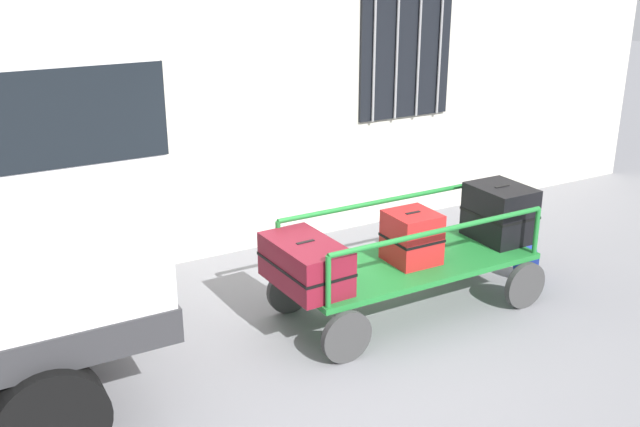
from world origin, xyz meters
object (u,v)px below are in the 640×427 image
object	(u,v)px
suitcase_midleft_bottom	(412,237)
suitcase_center_bottom	(500,213)
backpack	(525,258)
suitcase_left_bottom	(305,264)
luggage_cart	(409,270)

from	to	relation	value
suitcase_midleft_bottom	suitcase_center_bottom	xyz separation A→B (m)	(1.04, 0.03, 0.03)
backpack	suitcase_left_bottom	bearing A→B (deg)	178.86
luggage_cart	backpack	xyz separation A→B (m)	(1.38, -0.04, -0.17)
suitcase_left_bottom	suitcase_midleft_bottom	xyz separation A→B (m)	(1.04, -0.03, 0.04)
luggage_cart	suitcase_left_bottom	xyz separation A→B (m)	(-1.04, 0.01, 0.29)
suitcase_left_bottom	backpack	world-z (taller)	suitcase_left_bottom
luggage_cart	suitcase_center_bottom	bearing A→B (deg)	0.64
backpack	suitcase_center_bottom	bearing A→B (deg)	172.14
suitcase_left_bottom	suitcase_center_bottom	bearing A→B (deg)	-0.01
suitcase_left_bottom	backpack	xyz separation A→B (m)	(2.42, -0.05, -0.45)
luggage_cart	suitcase_left_bottom	size ratio (longest dim) A/B	2.79
luggage_cart	backpack	distance (m)	1.39
suitcase_midleft_bottom	luggage_cart	bearing A→B (deg)	90.00
suitcase_midleft_bottom	suitcase_left_bottom	bearing A→B (deg)	178.27
suitcase_midleft_bottom	suitcase_center_bottom	distance (m)	1.04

